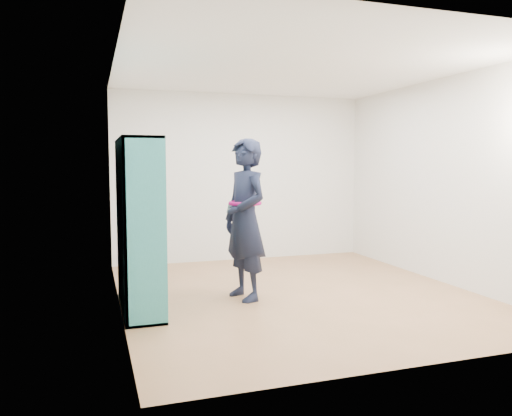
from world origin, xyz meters
name	(u,v)px	position (x,y,z in m)	size (l,w,h in m)	color
floor	(297,293)	(0.00, 0.00, 0.00)	(4.50, 4.50, 0.00)	#996E45
ceiling	(298,67)	(0.00, 0.00, 2.60)	(4.50, 4.50, 0.00)	white
wall_left	(118,185)	(-2.00, 0.00, 1.30)	(0.02, 4.50, 2.60)	silver
wall_right	(442,181)	(2.00, 0.00, 1.30)	(0.02, 4.50, 2.60)	silver
wall_back	(242,178)	(0.00, 2.25, 1.30)	(4.00, 0.02, 2.60)	silver
wall_front	(420,193)	(0.00, -2.25, 1.30)	(4.00, 0.02, 2.60)	silver
bookshelf	(136,227)	(-1.83, -0.05, 0.86)	(0.39, 1.33, 1.77)	teal
person	(245,219)	(-0.64, -0.02, 0.90)	(0.59, 0.74, 1.80)	black
smartphone	(230,209)	(-0.80, 0.03, 1.02)	(0.05, 0.09, 0.13)	silver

